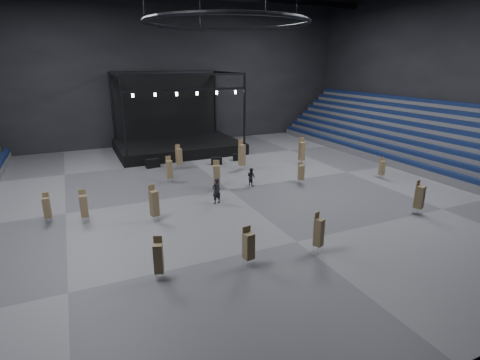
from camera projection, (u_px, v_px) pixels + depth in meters
name	position (u px, v px, depth m)	size (l,w,h in m)	color
floor	(228.00, 190.00, 31.40)	(50.00, 50.00, 0.00)	#57575A
wall_back	(163.00, 72.00, 46.90)	(50.00, 0.20, 18.00)	black
wall_right	(451.00, 75.00, 38.58)	(0.20, 42.00, 18.00)	black
bleachers_right	(426.00, 145.00, 39.95)	(7.20, 40.00, 6.40)	#515254
stage	(176.00, 138.00, 45.04)	(14.00, 10.00, 9.20)	black
truss_ring	(227.00, 23.00, 27.48)	(12.30, 12.30, 5.15)	black
flight_case_left	(153.00, 163.00, 37.86)	(1.35, 0.67, 0.90)	black
flight_case_mid	(217.00, 161.00, 39.04)	(1.12, 0.56, 0.75)	black
flight_case_right	(238.00, 157.00, 40.62)	(1.09, 0.54, 0.72)	black
chair_stack_0	(154.00, 203.00, 24.81)	(0.62, 0.62, 2.55)	silver
chair_stack_1	(382.00, 168.00, 34.12)	(0.50, 0.50, 1.96)	silver
chair_stack_2	(301.00, 172.00, 32.68)	(0.43, 0.43, 1.97)	silver
chair_stack_3	(248.00, 245.00, 19.39)	(0.56, 0.56, 2.17)	silver
chair_stack_4	(242.00, 155.00, 36.72)	(0.62, 0.62, 3.06)	silver
chair_stack_5	(169.00, 169.00, 32.99)	(0.50, 0.50, 2.35)	silver
chair_stack_6	(158.00, 258.00, 18.16)	(0.57, 0.57, 2.24)	silver
chair_stack_7	(217.00, 174.00, 31.14)	(0.69, 0.69, 2.47)	silver
chair_stack_8	(319.00, 232.00, 20.80)	(0.59, 0.59, 2.36)	silver
chair_stack_9	(84.00, 205.00, 24.72)	(0.50, 0.50, 2.24)	silver
chair_stack_10	(302.00, 151.00, 38.76)	(0.61, 0.61, 2.83)	silver
chair_stack_11	(47.00, 207.00, 24.69)	(0.47, 0.47, 2.05)	silver
chair_stack_12	(419.00, 196.00, 26.00)	(0.70, 0.70, 2.46)	silver
chair_stack_13	(179.00, 156.00, 37.18)	(0.61, 0.61, 2.45)	silver
man_center	(216.00, 191.00, 28.02)	(0.74, 0.49, 2.03)	black
crew_member	(251.00, 177.00, 32.25)	(0.76, 0.59, 1.56)	black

